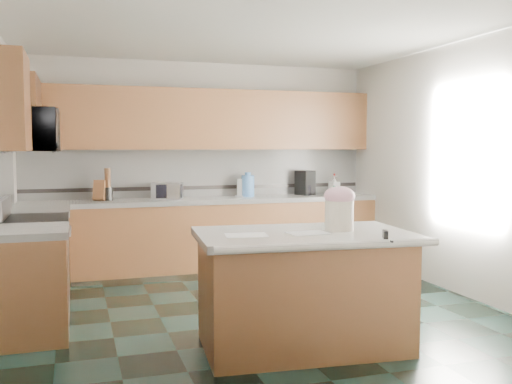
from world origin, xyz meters
name	(u,v)px	position (x,y,z in m)	size (l,w,h in m)	color
floor	(252,309)	(0.00, 0.00, 0.00)	(4.60, 4.60, 0.00)	black
ceiling	(252,28)	(0.00, 0.00, 2.70)	(4.60, 4.60, 0.00)	white
wall_back	(201,164)	(0.00, 2.32, 1.35)	(4.60, 0.04, 2.70)	silver
wall_front	(373,187)	(0.00, -2.32, 1.35)	(4.60, 0.04, 2.70)	silver
wall_right	(457,168)	(2.32, 0.00, 1.35)	(0.04, 4.60, 2.70)	silver
back_base_cab	(207,235)	(0.00, 2.00, 0.43)	(4.60, 0.60, 0.86)	#321A0D
back_countertop	(206,200)	(0.00, 2.00, 0.89)	(4.60, 0.64, 0.06)	white
back_upper_cab	(204,120)	(0.00, 2.13, 1.94)	(4.60, 0.33, 0.78)	#321A0D
back_backsplash	(201,173)	(0.00, 2.29, 1.24)	(4.60, 0.02, 0.63)	silver
back_accent_band	(202,187)	(0.00, 2.28, 1.04)	(4.60, 0.01, 0.05)	black
left_base_cab_rear	(40,254)	(-2.00, 1.29, 0.43)	(0.60, 0.82, 0.86)	#321A0D
left_counter_rear	(39,212)	(-2.00, 1.29, 0.89)	(0.64, 0.82, 0.06)	white
left_base_cab_front	(30,287)	(-2.00, -0.24, 0.43)	(0.60, 0.72, 0.86)	#321A0D
left_counter_front	(28,232)	(-2.00, -0.24, 0.89)	(0.64, 0.72, 0.06)	white
left_backsplash	(0,184)	(-2.29, 0.55, 1.24)	(0.02, 2.30, 0.63)	silver
left_accent_band	(1,205)	(-2.28, 0.55, 1.04)	(0.01, 2.30, 0.05)	black
left_upper_cab_rear	(23,114)	(-2.13, 1.42, 1.94)	(0.33, 1.09, 0.78)	#321A0D
left_upper_cab_front	(6,102)	(-2.13, -0.24, 1.94)	(0.33, 0.72, 0.78)	#321A0D
range_body	(35,268)	(-2.00, 0.50, 0.44)	(0.60, 0.76, 0.88)	#B7B7BC
range_oven_door	(68,270)	(-1.71, 0.50, 0.40)	(0.02, 0.68, 0.55)	black
range_cooktop	(34,220)	(-2.00, 0.50, 0.90)	(0.62, 0.78, 0.04)	black
range_handle	(70,231)	(-1.68, 0.50, 0.78)	(0.02, 0.02, 0.66)	#B7B7BC
range_backguard	(3,208)	(-2.26, 0.50, 1.02)	(0.06, 0.76, 0.18)	#B7B7BC
microwave	(31,131)	(-2.00, 0.50, 1.73)	(0.73, 0.50, 0.41)	#B7B7BC
island_base	(303,293)	(0.07, -1.12, 0.43)	(1.55, 0.89, 0.86)	#321A0D
island_top	(303,236)	(0.07, -1.12, 0.89)	(1.65, 0.99, 0.06)	white
island_bullnose	(330,246)	(0.07, -1.62, 0.89)	(0.06, 0.06, 1.65)	white
treat_jar	(339,215)	(0.37, -1.13, 1.04)	(0.23, 0.23, 0.24)	white
treat_jar_lid	(339,196)	(0.37, -1.13, 1.19)	(0.25, 0.25, 0.15)	pink
treat_jar_knob	(340,189)	(0.37, -1.13, 1.25)	(0.03, 0.03, 0.08)	tan
treat_jar_knob_end_l	(335,189)	(0.33, -1.13, 1.25)	(0.04, 0.04, 0.04)	tan
treat_jar_knob_end_r	(344,189)	(0.42, -1.13, 1.25)	(0.04, 0.04, 0.04)	tan
soap_bottle_island	(335,207)	(0.38, -1.02, 1.09)	(0.13, 0.13, 0.35)	teal
paper_sheet_a	(308,233)	(0.07, -1.19, 0.92)	(0.30, 0.23, 0.00)	white
paper_sheet_b	(246,235)	(-0.41, -1.15, 0.92)	(0.31, 0.24, 0.00)	white
clamp_body	(385,237)	(0.51, -1.60, 0.93)	(0.03, 0.11, 0.10)	black
clamp_handle	(390,241)	(0.51, -1.66, 0.91)	(0.02, 0.02, 0.07)	black
knife_block	(100,191)	(-1.33, 2.05, 1.04)	(0.14, 0.11, 0.25)	#472814
utensil_crock	(108,194)	(-1.23, 2.08, 1.00)	(0.13, 0.13, 0.16)	black
utensil_bundle	(108,178)	(-1.23, 2.08, 1.20)	(0.08, 0.08, 0.24)	#472814
toaster_oven	(167,191)	(-0.50, 2.05, 1.03)	(0.37, 0.25, 0.21)	#B7B7BC
toaster_oven_door	(169,191)	(-0.50, 1.93, 1.03)	(0.33, 0.01, 0.17)	black
paper_towel	(241,188)	(0.50, 2.10, 1.04)	(0.11, 0.11, 0.24)	white
paper_towel_base	(241,196)	(0.50, 2.10, 0.93)	(0.16, 0.16, 0.01)	#B7B7BC
water_jug	(248,186)	(0.58, 2.06, 1.06)	(0.17, 0.17, 0.28)	#4C84CF
water_jug_neck	(248,174)	(0.58, 2.06, 1.22)	(0.08, 0.08, 0.04)	#4C84CF
coffee_maker	(305,183)	(1.42, 2.08, 1.09)	(0.20, 0.22, 0.34)	black
coffee_carafe	(306,190)	(1.42, 2.03, 0.99)	(0.14, 0.14, 0.14)	black
soap_bottle_back	(334,185)	(1.85, 2.05, 1.05)	(0.12, 0.12, 0.26)	white
soap_back_cap	(334,175)	(1.85, 2.05, 1.20)	(0.02, 0.02, 0.03)	red
window_light_proxy	(467,155)	(2.29, -0.20, 1.50)	(0.02, 1.40, 1.10)	white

